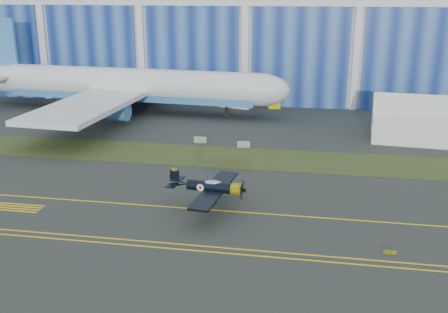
% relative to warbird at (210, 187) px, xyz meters
% --- Properties ---
extents(ground, '(260.00, 260.00, 0.00)m').
position_rel_warbird_xyz_m(ground, '(-3.53, 4.71, -2.67)').
color(ground, '#2D3331').
rests_on(ground, ground).
extents(grass_median, '(260.00, 10.00, 0.02)m').
position_rel_warbird_xyz_m(grass_median, '(-3.53, 18.71, -2.65)').
color(grass_median, '#475128').
rests_on(grass_median, ground).
extents(hangar, '(220.00, 45.70, 30.00)m').
position_rel_warbird_xyz_m(hangar, '(-3.53, 76.50, 12.29)').
color(hangar, silver).
rests_on(hangar, ground).
extents(taxiway_centreline, '(200.00, 0.20, 0.02)m').
position_rel_warbird_xyz_m(taxiway_centreline, '(-3.53, -0.29, -2.66)').
color(taxiway_centreline, yellow).
rests_on(taxiway_centreline, ground).
extents(edge_line_near, '(80.00, 0.20, 0.02)m').
position_rel_warbird_xyz_m(edge_line_near, '(-3.53, -9.79, -2.66)').
color(edge_line_near, yellow).
rests_on(edge_line_near, ground).
extents(edge_line_far, '(80.00, 0.20, 0.02)m').
position_rel_warbird_xyz_m(edge_line_far, '(-3.53, -8.79, -2.66)').
color(edge_line_far, yellow).
rests_on(edge_line_far, ground).
extents(hold_short_ladder, '(6.00, 2.40, 0.02)m').
position_rel_warbird_xyz_m(hold_short_ladder, '(-21.53, -3.39, -2.66)').
color(hold_short_ladder, yellow).
rests_on(hold_short_ladder, ground).
extents(guard_board_right, '(1.20, 0.15, 0.35)m').
position_rel_warbird_xyz_m(guard_board_right, '(18.47, -7.29, -2.49)').
color(guard_board_right, yellow).
rests_on(guard_board_right, ground).
extents(warbird, '(10.90, 12.70, 3.48)m').
position_rel_warbird_xyz_m(warbird, '(0.00, 0.00, 0.00)').
color(warbird, black).
rests_on(warbird, ground).
extents(jetliner, '(73.71, 63.87, 24.34)m').
position_rel_warbird_xyz_m(jetliner, '(-24.81, 44.33, 9.50)').
color(jetliner, silver).
rests_on(jetliner, ground).
extents(tent, '(16.70, 12.87, 7.32)m').
position_rel_warbird_xyz_m(tent, '(28.19, 33.85, 0.99)').
color(tent, white).
rests_on(tent, ground).
extents(shipping_container, '(6.95, 4.34, 2.81)m').
position_rel_warbird_xyz_m(shipping_container, '(-5.07, 51.87, -1.27)').
color(shipping_container, white).
rests_on(shipping_container, ground).
extents(tug, '(2.67, 1.97, 1.41)m').
position_rel_warbird_xyz_m(tug, '(2.81, 52.21, -1.97)').
color(tug, '#DAD500').
rests_on(tug, ground).
extents(barrier_a, '(2.01, 0.65, 0.90)m').
position_rel_warbird_xyz_m(barrier_a, '(-6.69, 25.39, -2.22)').
color(barrier_a, gray).
rests_on(barrier_a, ground).
extents(barrier_b, '(2.06, 0.83, 0.90)m').
position_rel_warbird_xyz_m(barrier_b, '(0.43, 24.05, -2.22)').
color(barrier_b, gray).
rests_on(barrier_b, ground).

